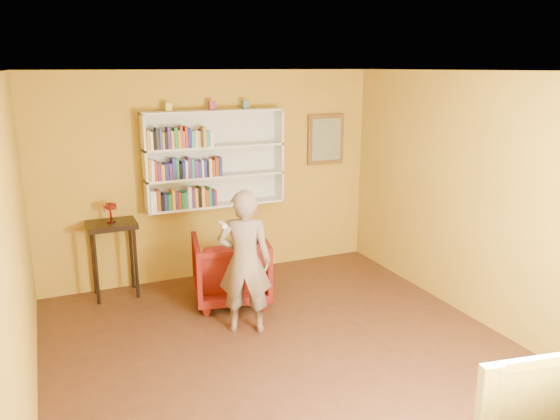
{
  "coord_description": "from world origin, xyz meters",
  "views": [
    {
      "loc": [
        -1.98,
        -4.28,
        2.74
      ],
      "look_at": [
        0.21,
        0.75,
        1.29
      ],
      "focal_mm": 35.0,
      "sensor_mm": 36.0,
      "label": 1
    }
  ],
  "objects_px": {
    "bookshelf": "(214,159)",
    "person": "(245,262)",
    "ruby_lustre": "(110,208)",
    "television": "(550,393)",
    "armchair": "(231,269)",
    "console_table": "(112,235)"
  },
  "relations": [
    {
      "from": "ruby_lustre",
      "to": "armchair",
      "type": "relative_size",
      "value": 0.28
    },
    {
      "from": "armchair",
      "to": "person",
      "type": "xyz_separation_m",
      "value": [
        -0.1,
        -0.79,
        0.37
      ]
    },
    {
      "from": "bookshelf",
      "to": "ruby_lustre",
      "type": "bearing_deg",
      "value": -173.19
    },
    {
      "from": "person",
      "to": "armchair",
      "type": "bearing_deg",
      "value": -73.13
    },
    {
      "from": "console_table",
      "to": "bookshelf",
      "type": "bearing_deg",
      "value": 6.81
    },
    {
      "from": "armchair",
      "to": "person",
      "type": "height_order",
      "value": "person"
    },
    {
      "from": "armchair",
      "to": "person",
      "type": "distance_m",
      "value": 0.88
    },
    {
      "from": "bookshelf",
      "to": "ruby_lustre",
      "type": "distance_m",
      "value": 1.43
    },
    {
      "from": "ruby_lustre",
      "to": "armchair",
      "type": "distance_m",
      "value": 1.6
    },
    {
      "from": "console_table",
      "to": "armchair",
      "type": "distance_m",
      "value": 1.48
    },
    {
      "from": "ruby_lustre",
      "to": "armchair",
      "type": "xyz_separation_m",
      "value": [
        1.25,
        -0.7,
        -0.71
      ]
    },
    {
      "from": "armchair",
      "to": "television",
      "type": "bearing_deg",
      "value": 112.74
    },
    {
      "from": "person",
      "to": "ruby_lustre",
      "type": "bearing_deg",
      "value": -28.11
    },
    {
      "from": "person",
      "to": "console_table",
      "type": "bearing_deg",
      "value": -28.11
    },
    {
      "from": "bookshelf",
      "to": "person",
      "type": "distance_m",
      "value": 1.85
    },
    {
      "from": "bookshelf",
      "to": "television",
      "type": "bearing_deg",
      "value": -81.48
    },
    {
      "from": "television",
      "to": "armchair",
      "type": "bearing_deg",
      "value": 111.21
    },
    {
      "from": "bookshelf",
      "to": "console_table",
      "type": "height_order",
      "value": "bookshelf"
    },
    {
      "from": "console_table",
      "to": "television",
      "type": "relative_size",
      "value": 0.81
    },
    {
      "from": "person",
      "to": "television",
      "type": "height_order",
      "value": "person"
    },
    {
      "from": "ruby_lustre",
      "to": "television",
      "type": "xyz_separation_m",
      "value": [
        2.03,
        -4.5,
        -0.31
      ]
    },
    {
      "from": "armchair",
      "to": "person",
      "type": "relative_size",
      "value": 0.57
    }
  ]
}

